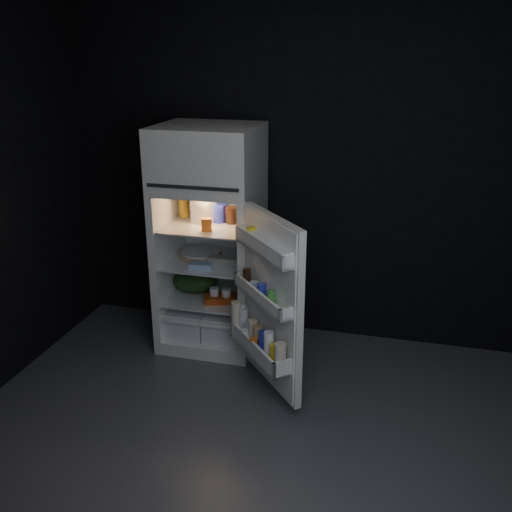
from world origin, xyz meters
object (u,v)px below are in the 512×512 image
(fridge_door, at_px, (267,306))
(yogurt_tray, at_px, (221,299))
(milk_jug, at_px, (204,208))
(egg_carton, at_px, (225,261))
(refrigerator, at_px, (211,231))

(fridge_door, distance_m, yogurt_tray, 0.74)
(milk_jug, height_order, yogurt_tray, milk_jug)
(milk_jug, bearing_deg, yogurt_tray, -25.25)
(egg_carton, bearing_deg, milk_jug, 151.82)
(refrigerator, bearing_deg, fridge_door, -46.88)
(fridge_door, distance_m, egg_carton, 0.71)
(refrigerator, xyz_separation_m, egg_carton, (0.15, -0.13, -0.19))
(milk_jug, distance_m, yogurt_tray, 0.73)
(refrigerator, height_order, yogurt_tray, refrigerator)
(fridge_door, bearing_deg, milk_jug, 136.19)
(egg_carton, bearing_deg, refrigerator, 139.78)
(refrigerator, height_order, milk_jug, refrigerator)
(milk_jug, bearing_deg, fridge_door, -31.73)
(milk_jug, relative_size, yogurt_tray, 0.90)
(egg_carton, bearing_deg, yogurt_tray, -144.70)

